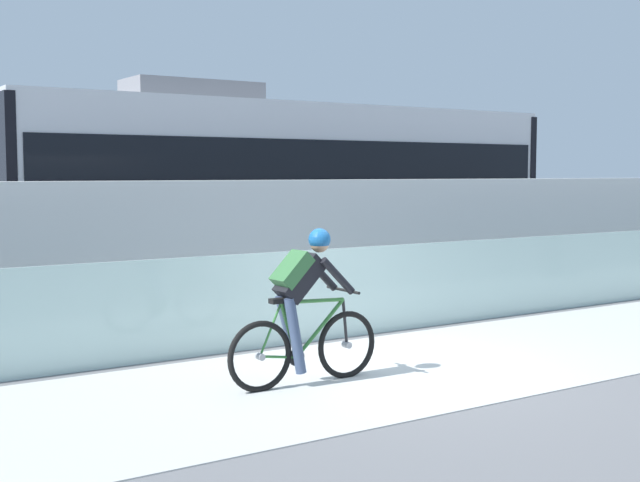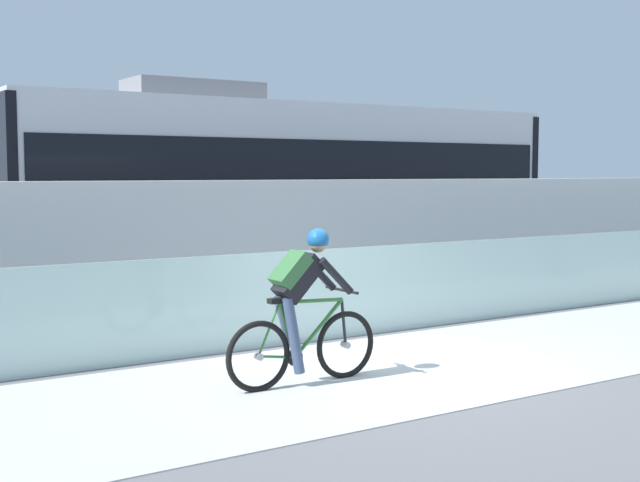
% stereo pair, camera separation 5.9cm
% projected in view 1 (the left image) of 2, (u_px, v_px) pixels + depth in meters
% --- Properties ---
extents(ground_plane, '(200.00, 200.00, 0.00)m').
position_uv_depth(ground_plane, '(395.00, 370.00, 9.32)').
color(ground_plane, slate).
extents(bike_path_deck, '(32.00, 3.20, 0.01)m').
position_uv_depth(bike_path_deck, '(395.00, 370.00, 9.32)').
color(bike_path_deck, beige).
rests_on(bike_path_deck, ground).
extents(glass_parapet, '(32.00, 0.05, 1.19)m').
position_uv_depth(glass_parapet, '(306.00, 296.00, 10.81)').
color(glass_parapet, silver).
rests_on(glass_parapet, ground).
extents(concrete_barrier_wall, '(32.00, 0.36, 2.07)m').
position_uv_depth(concrete_barrier_wall, '(240.00, 251.00, 12.28)').
color(concrete_barrier_wall, silver).
rests_on(concrete_barrier_wall, ground).
extents(tram_rail_near, '(32.00, 0.08, 0.01)m').
position_uv_depth(tram_rail_near, '(173.00, 300.00, 14.43)').
color(tram_rail_near, '#595654').
rests_on(tram_rail_near, ground).
extents(tram_rail_far, '(32.00, 0.08, 0.01)m').
position_uv_depth(tram_rail_far, '(142.00, 290.00, 15.63)').
color(tram_rail_far, '#595654').
rests_on(tram_rail_far, ground).
extents(tram, '(11.06, 2.54, 3.81)m').
position_uv_depth(tram, '(287.00, 187.00, 16.36)').
color(tram, silver).
rests_on(tram, ground).
extents(cyclist_on_bike, '(1.77, 0.58, 1.61)m').
position_uv_depth(cyclist_on_bike, '(304.00, 308.00, 8.60)').
color(cyclist_on_bike, black).
rests_on(cyclist_on_bike, ground).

